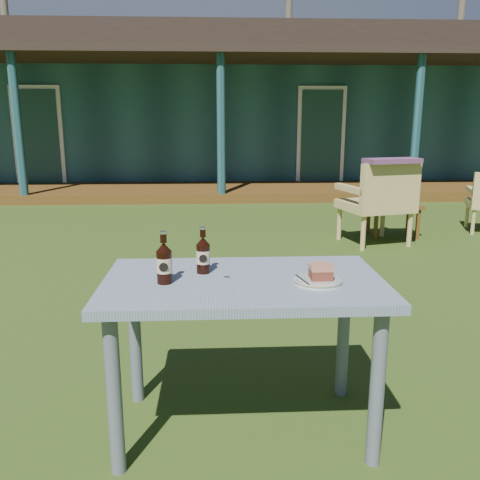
{
  "coord_description": "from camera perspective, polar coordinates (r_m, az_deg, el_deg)",
  "views": [
    {
      "loc": [
        -0.12,
        -3.67,
        1.39
      ],
      "look_at": [
        0.0,
        -1.3,
        0.82
      ],
      "focal_mm": 38.0,
      "sensor_mm": 36.0,
      "label": 1
    }
  ],
  "objects": [
    {
      "name": "cafe_table",
      "position": [
        2.21,
        0.4,
        -6.89
      ],
      "size": [
        1.2,
        0.7,
        0.72
      ],
      "color": "slate",
      "rests_on": "ground"
    },
    {
      "name": "cola_bottle_far",
      "position": [
        2.13,
        -8.51,
        -2.52
      ],
      "size": [
        0.07,
        0.07,
        0.22
      ],
      "color": "black",
      "rests_on": "cafe_table"
    },
    {
      "name": "cake_slice",
      "position": [
        2.16,
        9.07,
        -3.5
      ],
      "size": [
        0.09,
        0.09,
        0.06
      ],
      "color": "#5C2B1D",
      "rests_on": "plate"
    },
    {
      "name": "floral_throw",
      "position": [
        5.63,
        16.73,
        8.53
      ],
      "size": [
        0.64,
        0.38,
        0.05
      ],
      "primitive_type": "cube",
      "rotation": [
        0.0,
        0.0,
        3.39
      ],
      "color": "#64385E",
      "rests_on": "armchair_left"
    },
    {
      "name": "fork",
      "position": [
        2.13,
        7.0,
        -4.48
      ],
      "size": [
        0.04,
        0.14,
        0.0
      ],
      "primitive_type": "cube",
      "rotation": [
        0.0,
        0.0,
        0.24
      ],
      "color": "silver",
      "rests_on": "plate"
    },
    {
      "name": "plate",
      "position": [
        2.16,
        8.66,
        -4.55
      ],
      "size": [
        0.2,
        0.2,
        0.01
      ],
      "color": "silver",
      "rests_on": "cafe_table"
    },
    {
      "name": "pavilion",
      "position": [
        13.06,
        -2.46,
        14.46
      ],
      "size": [
        15.8,
        8.3,
        3.45
      ],
      "color": "#1D454B",
      "rests_on": "ground"
    },
    {
      "name": "side_table",
      "position": [
        6.32,
        16.85,
        3.37
      ],
      "size": [
        0.6,
        0.4,
        0.4
      ],
      "color": "#553714",
      "rests_on": "ground"
    },
    {
      "name": "tree_mid",
      "position": [
        22.64,
        5.45,
        21.99
      ],
      "size": [
        0.28,
        0.28,
        9.5
      ],
      "primitive_type": "cylinder",
      "color": "brown",
      "rests_on": "ground"
    },
    {
      "name": "bottle_cap",
      "position": [
        2.19,
        -1.49,
        -4.25
      ],
      "size": [
        0.03,
        0.03,
        0.01
      ],
      "primitive_type": "cylinder",
      "color": "silver",
      "rests_on": "cafe_table"
    },
    {
      "name": "cola_bottle_near",
      "position": [
        2.25,
        -4.16,
        -1.65
      ],
      "size": [
        0.06,
        0.06,
        0.21
      ],
      "color": "black",
      "rests_on": "cafe_table"
    },
    {
      "name": "tree_left",
      "position": [
        22.92,
        -24.9,
        22.04
      ],
      "size": [
        0.28,
        0.28,
        10.5
      ],
      "primitive_type": "cylinder",
      "color": "brown",
      "rests_on": "ground"
    },
    {
      "name": "tree_right",
      "position": [
        23.17,
        23.61,
        22.68
      ],
      "size": [
        0.28,
        0.28,
        11.0
      ],
      "primitive_type": "cylinder",
      "color": "brown",
      "rests_on": "ground"
    },
    {
      "name": "armchair_left",
      "position": [
        5.84,
        15.42,
        4.49
      ],
      "size": [
        0.83,
        0.8,
        0.93
      ],
      "color": "tan",
      "rests_on": "ground"
    },
    {
      "name": "ground",
      "position": [
        3.93,
        -0.97,
        -7.22
      ],
      "size": [
        80.0,
        80.0,
        0.0
      ],
      "primitive_type": "plane",
      "color": "#334916"
    }
  ]
}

